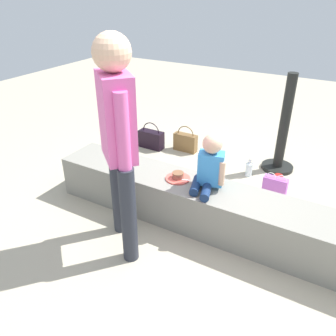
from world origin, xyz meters
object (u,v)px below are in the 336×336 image
Objects in this scene: water_bottle_near_gift at (249,169)px; party_cup_red at (278,179)px; handbag_brown_canvas at (185,142)px; cake_box_white at (204,194)px; handbag_black_leather at (151,139)px; child_seated at (209,166)px; gift_bag at (274,189)px; adult_standing at (118,131)px; cake_plate at (178,177)px.

water_bottle_near_gift is 0.33m from party_cup_red.
handbag_brown_canvas is at bearing 166.41° from water_bottle_near_gift.
cake_box_white is (-0.24, -0.68, -0.03)m from water_bottle_near_gift.
handbag_black_leather is at bearing 145.38° from cake_box_white.
handbag_brown_canvas is at bearing 170.55° from party_cup_red.
handbag_black_leather reaches higher than party_cup_red.
child_seated is 2.48× the size of water_bottle_near_gift.
child_seated is 0.95m from gift_bag.
party_cup_red is at bearing 2.48° from water_bottle_near_gift.
water_bottle_near_gift is 1.35m from handbag_black_leather.
adult_standing is at bearing -117.98° from party_cup_red.
cake_plate reaches higher than handbag_brown_canvas.
adult_standing reaches higher than handbag_black_leather.
handbag_brown_canvas is (-0.58, 1.28, -0.30)m from cake_plate.
adult_standing is at bearing -131.62° from child_seated.
water_bottle_near_gift is 0.95m from handbag_brown_canvas.
adult_standing is 5.21× the size of cake_box_white.
gift_bag is at bearing 59.26° from child_seated.
gift_bag reaches higher than water_bottle_near_gift.
handbag_black_leather is (-1.72, 0.44, -0.01)m from gift_bag.
handbag_black_leather is (-1.11, 0.77, 0.07)m from cake_box_white.
party_cup_red is (0.38, 1.07, -0.56)m from child_seated.
child_seated is 0.70m from cake_box_white.
gift_bag reaches higher than cake_box_white.
cake_plate is 1.04m from gift_bag.
party_cup_red is at bearing 70.75° from child_seated.
water_bottle_near_gift is at bearing 87.53° from child_seated.
child_seated is 1.60× the size of gift_bag.
child_seated reaches higher than handbag_black_leather.
cake_plate is 2.45× the size of party_cup_red.
child_seated reaches higher than gift_bag.
party_cup_red is (0.33, 0.01, -0.04)m from water_bottle_near_gift.
party_cup_red is 0.90m from cake_box_white.
gift_bag is 0.89× the size of handbag_brown_canvas.
adult_standing is 7.46× the size of cake_plate.
child_seated is at bearing -41.23° from handbag_black_leather.
party_cup_red is 0.28× the size of cake_box_white.
gift_bag is 0.38m from party_cup_red.
adult_standing is 5.53× the size of gift_bag.
cake_plate reaches higher than gift_bag.
cake_plate is at bearing -107.61° from water_bottle_near_gift.
adult_standing is 2.08m from handbag_black_leather.
handbag_black_leather is at bearing 138.77° from child_seated.
adult_standing reaches higher than water_bottle_near_gift.
cake_plate is 1.44m from handbag_brown_canvas.
cake_plate is (-0.29, -0.00, -0.19)m from child_seated.
gift_bag is at bearing -14.35° from handbag_black_leather.
adult_standing reaches higher than handbag_brown_canvas.
water_bottle_near_gift is at bearing 72.39° from cake_plate.
cake_box_white is 0.95× the size of handbag_brown_canvas.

